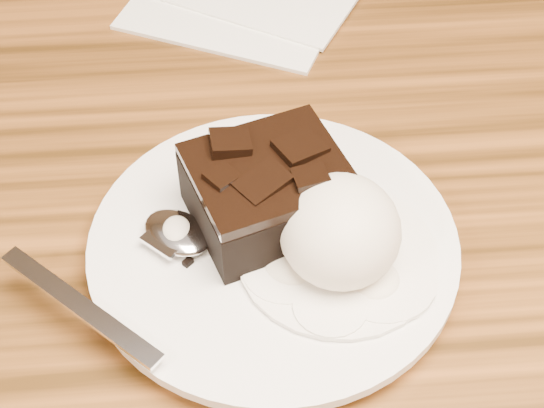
{
  "coord_description": "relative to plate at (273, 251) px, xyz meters",
  "views": [
    {
      "loc": [
        -0.1,
        -0.33,
        1.17
      ],
      "look_at": [
        -0.08,
        0.01,
        0.79
      ],
      "focal_mm": 57.88,
      "sensor_mm": 36.0,
      "label": 1
    }
  ],
  "objects": [
    {
      "name": "brownie",
      "position": [
        -0.0,
        0.02,
        0.03
      ],
      "size": [
        0.11,
        0.1,
        0.04
      ],
      "primitive_type": "cube",
      "rotation": [
        0.0,
        0.0,
        0.33
      ],
      "color": "black",
      "rests_on": "plate"
    },
    {
      "name": "ice_cream_scoop",
      "position": [
        0.04,
        -0.02,
        0.03
      ],
      "size": [
        0.07,
        0.07,
        0.06
      ],
      "primitive_type": "ellipsoid",
      "color": "white",
      "rests_on": "plate"
    },
    {
      "name": "crumb_a",
      "position": [
        0.02,
        -0.06,
        0.01
      ],
      "size": [
        0.01,
        0.01,
        0.0
      ],
      "primitive_type": "cube",
      "rotation": [
        0.0,
        0.0,
        0.7
      ],
      "color": "black",
      "rests_on": "plate"
    },
    {
      "name": "plate",
      "position": [
        0.0,
        0.0,
        0.0
      ],
      "size": [
        0.22,
        0.22,
        0.02
      ],
      "primitive_type": "cylinder",
      "color": "white",
      "rests_on": "dining_table"
    },
    {
      "name": "spoon",
      "position": [
        -0.06,
        0.01,
        0.01
      ],
      "size": [
        0.15,
        0.14,
        0.01
      ],
      "primitive_type": null,
      "rotation": [
        0.0,
        0.0,
        0.82
      ],
      "color": "silver",
      "rests_on": "plate"
    },
    {
      "name": "crumb_b",
      "position": [
        0.0,
        -0.05,
        0.01
      ],
      "size": [
        0.01,
        0.01,
        0.0
      ],
      "primitive_type": "cube",
      "rotation": [
        0.0,
        0.0,
        1.08
      ],
      "color": "black",
      "rests_on": "plate"
    },
    {
      "name": "crumb_c",
      "position": [
        -0.05,
        -0.01,
        0.01
      ],
      "size": [
        0.01,
        0.01,
        0.0
      ],
      "primitive_type": "cube",
      "rotation": [
        0.0,
        0.0,
        0.78
      ],
      "color": "black",
      "rests_on": "plate"
    },
    {
      "name": "melt_puddle",
      "position": [
        0.04,
        -0.02,
        0.01
      ],
      "size": [
        0.12,
        0.12,
        0.0
      ],
      "primitive_type": "cylinder",
      "color": "white",
      "rests_on": "plate"
    }
  ]
}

